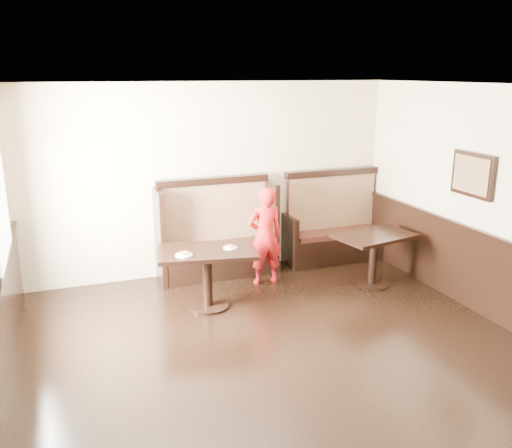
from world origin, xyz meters
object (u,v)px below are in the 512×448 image
booth_main (216,240)px  table_main (207,263)px  table_neighbor (374,247)px  booth_neighbor (334,230)px  child (265,236)px

booth_main → table_main: (-0.44, -1.11, 0.07)m
booth_main → table_main: booth_main is taller
booth_main → table_neighbor: size_ratio=1.47×
booth_main → booth_neighbor: size_ratio=1.06×
table_main → booth_neighbor: bearing=35.0°
booth_main → table_main: size_ratio=1.31×
table_neighbor → booth_main: bearing=138.0°
booth_main → child: size_ratio=1.25×
booth_neighbor → table_neighbor: booth_neighbor is taller
table_main → child: 1.13m
booth_neighbor → child: 1.53m
table_neighbor → table_main: bearing=167.4°
booth_neighbor → child: size_ratio=1.18×
booth_main → table_neighbor: bearing=-30.5°
table_neighbor → child: bearing=146.1°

